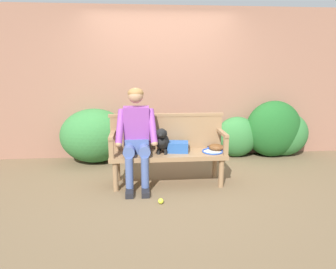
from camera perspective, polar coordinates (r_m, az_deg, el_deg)
name	(u,v)px	position (r m, az deg, el deg)	size (l,w,h in m)	color
ground_plane	(168,184)	(4.32, 0.00, -9.11)	(40.00, 40.00, 0.00)	brown
brick_garden_fence	(160,83)	(5.51, -1.42, 9.48)	(8.00, 0.30, 2.57)	#936651
hedge_bush_far_right	(273,129)	(5.73, 18.98, 0.99)	(0.99, 0.63, 1.00)	#1E5B23
hedge_bush_mid_right	(237,137)	(5.57, 12.63, -0.41)	(0.75, 0.50, 0.72)	#337538
hedge_bush_far_left	(285,134)	(5.88, 20.93, 0.07)	(0.83, 0.57, 0.79)	#337538
hedge_bush_mid_left	(94,136)	(5.28, -13.52, -0.19)	(1.12, 0.92, 0.90)	#337538
garden_bench	(168,157)	(4.19, 0.00, -4.17)	(1.56, 0.48, 0.45)	#93704C
bench_backrest	(167,131)	(4.31, -0.25, 0.69)	(1.60, 0.06, 0.50)	#93704C
bench_armrest_left_end	(112,141)	(4.04, -10.43, -1.18)	(0.06, 0.48, 0.28)	#93704C
bench_armrest_right_end	(224,138)	(4.16, 10.32, -0.73)	(0.06, 0.48, 0.28)	#93704C
person_seated	(137,134)	(4.07, -5.87, 0.16)	(0.56, 0.64, 1.32)	black
dog_on_bench	(162,140)	(4.08, -1.06, -1.10)	(0.22, 0.36, 0.36)	black
tennis_racket	(212,151)	(4.25, 8.18, -3.01)	(0.31, 0.57, 0.03)	blue
baseball_glove	(216,147)	(4.31, 9.00, -2.35)	(0.22, 0.17, 0.09)	brown
sports_bag	(178,147)	(4.18, 1.84, -2.31)	(0.28, 0.20, 0.14)	#2856A3
tennis_ball	(161,201)	(3.73, -1.34, -12.27)	(0.07, 0.07, 0.07)	#CCDB33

